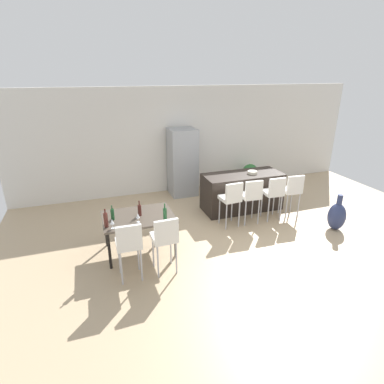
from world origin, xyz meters
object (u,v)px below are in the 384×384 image
object	(u,v)px
bar_chair_left	(231,197)
kitchen_island	(242,192)
wine_bottle_inner	(165,214)
refrigerator	(183,162)
wine_glass_far	(112,222)
fruit_bowl	(252,172)
floor_vase	(337,216)
bar_chair_right	(274,191)
dining_chair_far	(165,236)
potted_plant	(250,173)
bar_chair_far	(292,189)
wine_bottle_near	(106,220)
dining_chair_near	(129,242)
dining_table	(138,219)
bar_chair_middle	(251,195)
wine_bottle_left	(140,210)
wine_bottle_middle	(112,214)
wine_glass_right	(138,216)

from	to	relation	value
bar_chair_left	kitchen_island	bearing A→B (deg)	48.89
wine_bottle_inner	refrigerator	bearing A→B (deg)	66.97
kitchen_island	wine_glass_far	distance (m)	3.60
fruit_bowl	floor_vase	bearing A→B (deg)	-52.61
kitchen_island	bar_chair_right	world-z (taller)	bar_chair_right
kitchen_island	floor_vase	distance (m)	2.20
dining_chair_far	potted_plant	xyz separation A→B (m)	(3.51, 3.43, -0.30)
bar_chair_far	refrigerator	distance (m)	3.00
wine_bottle_near	dining_chair_near	bearing A→B (deg)	-63.04
refrigerator	wine_bottle_inner	bearing A→B (deg)	-113.03
potted_plant	dining_table	bearing A→B (deg)	-145.67
bar_chair_middle	wine_glass_far	bearing A→B (deg)	-167.14
wine_bottle_left	fruit_bowl	bearing A→B (deg)	19.81
bar_chair_far	floor_vase	world-z (taller)	bar_chair_far
dining_chair_near	bar_chair_right	bearing A→B (deg)	19.03
wine_bottle_middle	wine_bottle_left	distance (m)	0.49
wine_bottle_inner	potted_plant	xyz separation A→B (m)	(3.38, 2.93, -0.47)
wine_bottle_near	potted_plant	xyz separation A→B (m)	(4.40, 2.85, -0.48)
wine_bottle_middle	potted_plant	bearing A→B (deg)	31.33
wine_bottle_inner	bar_chair_left	bearing A→B (deg)	22.63
bar_chair_left	dining_chair_far	xyz separation A→B (m)	(-1.79, -1.19, 0.00)
bar_chair_left	bar_chair_far	xyz separation A→B (m)	(1.56, 0.00, 0.00)
floor_vase	dining_chair_far	bearing A→B (deg)	-175.41
kitchen_island	wine_bottle_near	size ratio (longest dim) A/B	5.74
wine_bottle_near	refrigerator	xyz separation A→B (m)	(2.27, 2.86, 0.04)
wine_bottle_left	potted_plant	bearing A→B (deg)	34.38
wine_bottle_left	wine_glass_far	world-z (taller)	wine_bottle_left
wine_bottle_near	wine_bottle_left	xyz separation A→B (m)	(0.63, 0.27, -0.03)
kitchen_island	refrigerator	distance (m)	1.88
dining_chair_far	dining_table	bearing A→B (deg)	109.62
kitchen_island	fruit_bowl	size ratio (longest dim) A/B	8.42
bar_chair_far	wine_bottle_middle	xyz separation A→B (m)	(-4.10, -0.36, 0.15)
refrigerator	floor_vase	xyz separation A→B (m)	(2.53, -3.13, -0.60)
dining_table	wine_bottle_left	bearing A→B (deg)	28.86
bar_chair_left	dining_chair_far	bearing A→B (deg)	-146.34
dining_table	bar_chair_left	bearing A→B (deg)	9.79
wine_bottle_near	wine_glass_far	world-z (taller)	wine_bottle_near
bar_chair_middle	refrigerator	bearing A→B (deg)	111.64
wine_bottle_near	wine_bottle_left	world-z (taller)	wine_bottle_near
bar_chair_middle	wine_glass_right	world-z (taller)	bar_chair_middle
refrigerator	wine_glass_far	bearing A→B (deg)	-126.40
bar_chair_left	dining_chair_near	size ratio (longest dim) A/B	1.00
dining_chair_near	fruit_bowl	size ratio (longest dim) A/B	4.54
bar_chair_right	floor_vase	distance (m)	1.42
wine_bottle_middle	refrigerator	bearing A→B (deg)	50.64
dining_table	potted_plant	world-z (taller)	dining_table
wine_bottle_middle	dining_table	bearing A→B (deg)	-0.55
kitchen_island	fruit_bowl	bearing A→B (deg)	-14.54
bar_chair_left	floor_vase	world-z (taller)	bar_chair_left
dining_chair_far	wine_bottle_near	xyz separation A→B (m)	(-0.89, 0.58, 0.18)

